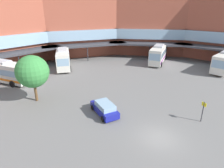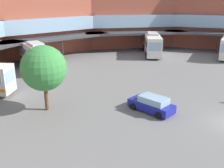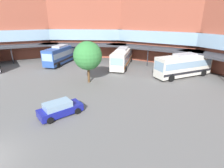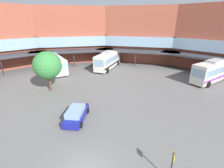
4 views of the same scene
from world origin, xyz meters
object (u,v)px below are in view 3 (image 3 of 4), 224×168
object	(u,v)px
bus_2	(61,54)
bus_1	(183,65)
bus_3	(122,57)
parked_car	(60,109)
plaza_tree	(88,56)

from	to	relation	value
bus_2	bus_1	bearing A→B (deg)	83.14
bus_1	bus_3	bearing A→B (deg)	-58.86
bus_2	bus_3	xyz separation A→B (m)	(10.60, 7.83, -0.09)
parked_car	plaza_tree	bearing A→B (deg)	41.21
bus_1	parked_car	xyz separation A→B (m)	(-2.91, -21.19, -1.25)
bus_1	plaza_tree	world-z (taller)	plaza_tree
bus_2	parked_car	world-z (taller)	bus_2
parked_car	plaza_tree	world-z (taller)	plaza_tree
bus_2	parked_car	size ratio (longest dim) A/B	2.18
bus_3	parked_car	world-z (taller)	bus_3
bus_2	bus_3	size ratio (longest dim) A/B	0.90
bus_3	plaza_tree	size ratio (longest dim) A/B	1.75
bus_3	parked_car	xyz separation A→B (m)	(8.87, -19.00, -1.14)
bus_1	bus_2	distance (m)	24.53
bus_1	bus_2	world-z (taller)	bus_1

